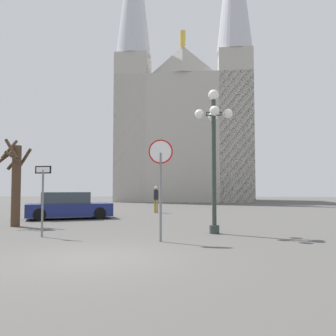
{
  "coord_description": "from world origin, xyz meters",
  "views": [
    {
      "loc": [
        2.35,
        -8.32,
        1.66
      ],
      "look_at": [
        0.43,
        19.13,
        3.22
      ],
      "focal_mm": 37.73,
      "sensor_mm": 36.0,
      "label": 1
    }
  ],
  "objects_px": {
    "cathedral": "(185,114)",
    "one_way_arrow_sign": "(43,192)",
    "parked_car_near_navy": "(68,206)",
    "pedestrian_walking": "(156,197)",
    "street_lamp": "(214,138)",
    "stop_sign": "(161,170)",
    "bare_tree": "(15,180)"
  },
  "relations": [
    {
      "from": "bare_tree",
      "to": "one_way_arrow_sign",
      "type": "bearing_deg",
      "value": -50.16
    },
    {
      "from": "pedestrian_walking",
      "to": "bare_tree",
      "type": "bearing_deg",
      "value": -121.06
    },
    {
      "from": "stop_sign",
      "to": "pedestrian_walking",
      "type": "relative_size",
      "value": 1.79
    },
    {
      "from": "stop_sign",
      "to": "one_way_arrow_sign",
      "type": "relative_size",
      "value": 1.32
    },
    {
      "from": "cathedral",
      "to": "street_lamp",
      "type": "relative_size",
      "value": 7.14
    },
    {
      "from": "street_lamp",
      "to": "bare_tree",
      "type": "bearing_deg",
      "value": 168.12
    },
    {
      "from": "cathedral",
      "to": "parked_car_near_navy",
      "type": "relative_size",
      "value": 7.9
    },
    {
      "from": "street_lamp",
      "to": "parked_car_near_navy",
      "type": "distance_m",
      "value": 9.8
    },
    {
      "from": "stop_sign",
      "to": "street_lamp",
      "type": "distance_m",
      "value": 3.02
    },
    {
      "from": "one_way_arrow_sign",
      "to": "cathedral",
      "type": "bearing_deg",
      "value": 82.94
    },
    {
      "from": "one_way_arrow_sign",
      "to": "parked_car_near_navy",
      "type": "bearing_deg",
      "value": 102.94
    },
    {
      "from": "parked_car_near_navy",
      "to": "pedestrian_walking",
      "type": "xyz_separation_m",
      "value": [
        4.27,
        4.86,
        0.41
      ]
    },
    {
      "from": "cathedral",
      "to": "pedestrian_walking",
      "type": "height_order",
      "value": "cathedral"
    },
    {
      "from": "stop_sign",
      "to": "one_way_arrow_sign",
      "type": "bearing_deg",
      "value": 169.43
    },
    {
      "from": "cathedral",
      "to": "bare_tree",
      "type": "distance_m",
      "value": 32.53
    },
    {
      "from": "bare_tree",
      "to": "cathedral",
      "type": "bearing_deg",
      "value": 77.55
    },
    {
      "from": "stop_sign",
      "to": "street_lamp",
      "type": "bearing_deg",
      "value": 49.22
    },
    {
      "from": "stop_sign",
      "to": "bare_tree",
      "type": "relative_size",
      "value": 0.83
    },
    {
      "from": "stop_sign",
      "to": "pedestrian_walking",
      "type": "bearing_deg",
      "value": 96.59
    },
    {
      "from": "street_lamp",
      "to": "pedestrian_walking",
      "type": "distance_m",
      "value": 11.25
    },
    {
      "from": "parked_car_near_navy",
      "to": "pedestrian_walking",
      "type": "relative_size",
      "value": 2.71
    },
    {
      "from": "pedestrian_walking",
      "to": "cathedral",
      "type": "bearing_deg",
      "value": 86.1
    },
    {
      "from": "cathedral",
      "to": "one_way_arrow_sign",
      "type": "distance_m",
      "value": 35.17
    },
    {
      "from": "cathedral",
      "to": "street_lamp",
      "type": "height_order",
      "value": "cathedral"
    },
    {
      "from": "one_way_arrow_sign",
      "to": "parked_car_near_navy",
      "type": "relative_size",
      "value": 0.5
    },
    {
      "from": "street_lamp",
      "to": "cathedral",
      "type": "bearing_deg",
      "value": 93.12
    },
    {
      "from": "street_lamp",
      "to": "one_way_arrow_sign",
      "type": "bearing_deg",
      "value": -167.58
    },
    {
      "from": "stop_sign",
      "to": "one_way_arrow_sign",
      "type": "xyz_separation_m",
      "value": [
        -4.12,
        0.77,
        -0.71
      ]
    },
    {
      "from": "bare_tree",
      "to": "pedestrian_walking",
      "type": "bearing_deg",
      "value": 58.94
    },
    {
      "from": "one_way_arrow_sign",
      "to": "pedestrian_walking",
      "type": "distance_m",
      "value": 12.1
    },
    {
      "from": "one_way_arrow_sign",
      "to": "pedestrian_walking",
      "type": "relative_size",
      "value": 1.36
    },
    {
      "from": "cathedral",
      "to": "bare_tree",
      "type": "bearing_deg",
      "value": -102.45
    }
  ]
}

